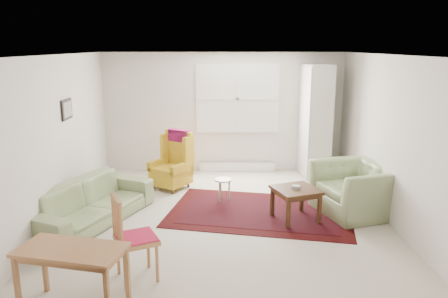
{
  "coord_description": "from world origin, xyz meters",
  "views": [
    {
      "loc": [
        -0.05,
        -6.35,
        2.63
      ],
      "look_at": [
        0.0,
        0.3,
        1.05
      ],
      "focal_mm": 35.0,
      "sensor_mm": 36.0,
      "label": 1
    }
  ],
  "objects_px": {
    "wingback_chair": "(170,160)",
    "desk": "(74,279)",
    "sofa": "(90,195)",
    "desk_chair": "(136,237)",
    "coffee_table": "(295,204)",
    "stool": "(223,190)",
    "cabinet": "(315,121)",
    "armchair": "(356,185)"
  },
  "relations": [
    {
      "from": "wingback_chair",
      "to": "desk",
      "type": "distance_m",
      "value": 3.91
    },
    {
      "from": "sofa",
      "to": "desk_chair",
      "type": "bearing_deg",
      "value": -124.53
    },
    {
      "from": "sofa",
      "to": "wingback_chair",
      "type": "xyz_separation_m",
      "value": [
        1.03,
        1.63,
        0.1
      ]
    },
    {
      "from": "coffee_table",
      "to": "desk_chair",
      "type": "height_order",
      "value": "desk_chair"
    },
    {
      "from": "coffee_table",
      "to": "stool",
      "type": "bearing_deg",
      "value": 141.85
    },
    {
      "from": "wingback_chair",
      "to": "cabinet",
      "type": "height_order",
      "value": "cabinet"
    },
    {
      "from": "desk",
      "to": "wingback_chair",
      "type": "bearing_deg",
      "value": 81.9
    },
    {
      "from": "armchair",
      "to": "coffee_table",
      "type": "xyz_separation_m",
      "value": [
        -1.0,
        -0.3,
        -0.21
      ]
    },
    {
      "from": "wingback_chair",
      "to": "coffee_table",
      "type": "xyz_separation_m",
      "value": [
        2.09,
        -1.55,
        -0.29
      ]
    },
    {
      "from": "armchair",
      "to": "stool",
      "type": "relative_size",
      "value": 3.06
    },
    {
      "from": "armchair",
      "to": "desk_chair",
      "type": "xyz_separation_m",
      "value": [
        -3.11,
        -2.01,
        0.04
      ]
    },
    {
      "from": "coffee_table",
      "to": "stool",
      "type": "xyz_separation_m",
      "value": [
        -1.11,
        0.87,
        -0.06
      ]
    },
    {
      "from": "desk",
      "to": "desk_chair",
      "type": "xyz_separation_m",
      "value": [
        0.53,
        0.6,
        0.18
      ]
    },
    {
      "from": "cabinet",
      "to": "sofa",
      "type": "bearing_deg",
      "value": -152.26
    },
    {
      "from": "desk_chair",
      "to": "cabinet",
      "type": "bearing_deg",
      "value": -59.87
    },
    {
      "from": "wingback_chair",
      "to": "coffee_table",
      "type": "relative_size",
      "value": 1.73
    },
    {
      "from": "coffee_table",
      "to": "cabinet",
      "type": "distance_m",
      "value": 2.65
    },
    {
      "from": "cabinet",
      "to": "desk_chair",
      "type": "xyz_separation_m",
      "value": [
        -2.87,
        -4.1,
        -0.62
      ]
    },
    {
      "from": "desk",
      "to": "armchair",
      "type": "bearing_deg",
      "value": 35.67
    },
    {
      "from": "wingback_chair",
      "to": "cabinet",
      "type": "distance_m",
      "value": 3.03
    },
    {
      "from": "armchair",
      "to": "wingback_chair",
      "type": "distance_m",
      "value": 3.34
    },
    {
      "from": "sofa",
      "to": "desk",
      "type": "bearing_deg",
      "value": -144.07
    },
    {
      "from": "sofa",
      "to": "armchair",
      "type": "distance_m",
      "value": 4.14
    },
    {
      "from": "armchair",
      "to": "desk",
      "type": "height_order",
      "value": "armchair"
    },
    {
      "from": "cabinet",
      "to": "armchair",
      "type": "bearing_deg",
      "value": -88.04
    },
    {
      "from": "desk",
      "to": "stool",
      "type": "bearing_deg",
      "value": 64.34
    },
    {
      "from": "desk_chair",
      "to": "desk",
      "type": "bearing_deg",
      "value": 113.83
    },
    {
      "from": "coffee_table",
      "to": "stool",
      "type": "distance_m",
      "value": 1.41
    },
    {
      "from": "stool",
      "to": "cabinet",
      "type": "distance_m",
      "value": 2.58
    },
    {
      "from": "armchair",
      "to": "cabinet",
      "type": "bearing_deg",
      "value": 168.84
    },
    {
      "from": "sofa",
      "to": "coffee_table",
      "type": "relative_size",
      "value": 3.47
    },
    {
      "from": "sofa",
      "to": "stool",
      "type": "height_order",
      "value": "sofa"
    },
    {
      "from": "desk",
      "to": "desk_chair",
      "type": "relative_size",
      "value": 1.04
    },
    {
      "from": "stool",
      "to": "desk_chair",
      "type": "xyz_separation_m",
      "value": [
        -1.0,
        -2.59,
        0.31
      ]
    },
    {
      "from": "sofa",
      "to": "armchair",
      "type": "relative_size",
      "value": 1.81
    },
    {
      "from": "desk",
      "to": "cabinet",
      "type": "bearing_deg",
      "value": 54.12
    },
    {
      "from": "desk",
      "to": "coffee_table",
      "type": "bearing_deg",
      "value": 41.32
    },
    {
      "from": "wingback_chair",
      "to": "desk",
      "type": "height_order",
      "value": "wingback_chair"
    },
    {
      "from": "cabinet",
      "to": "desk_chair",
      "type": "distance_m",
      "value": 5.04
    },
    {
      "from": "wingback_chair",
      "to": "stool",
      "type": "bearing_deg",
      "value": -0.89
    },
    {
      "from": "cabinet",
      "to": "desk_chair",
      "type": "relative_size",
      "value": 2.22
    },
    {
      "from": "desk_chair",
      "to": "wingback_chair",
      "type": "bearing_deg",
      "value": -25.26
    }
  ]
}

